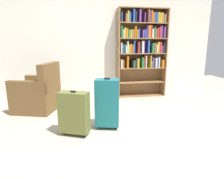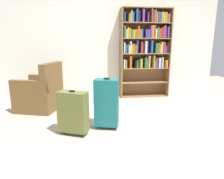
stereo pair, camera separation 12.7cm
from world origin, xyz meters
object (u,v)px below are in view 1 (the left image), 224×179
Objects in this scene: suitcase_teal at (107,103)px; armchair at (38,94)px; mug at (68,105)px; bookshelf at (142,47)px; suitcase_olive at (74,112)px.

armchair is at bearing 138.19° from suitcase_teal.
bookshelf is at bearing 20.74° from mug.
armchair is 0.60m from mug.
bookshelf is 16.75× the size of mug.
mug is (0.53, 0.09, -0.27)m from armchair.
armchair is at bearing -161.84° from bookshelf.
suitcase_teal is at bearing -121.74° from bookshelf.
armchair is at bearing 119.63° from suitcase_olive.
bookshelf is 2.63× the size of suitcase_teal.
armchair is (-2.25, -0.74, -0.85)m from bookshelf.
mug is 0.16× the size of suitcase_teal.
suitcase_teal is (1.15, -1.03, 0.08)m from armchair.
suitcase_olive is at bearing -83.62° from mug.
suitcase_teal is at bearing 17.72° from suitcase_olive.
bookshelf reaches higher than armchair.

